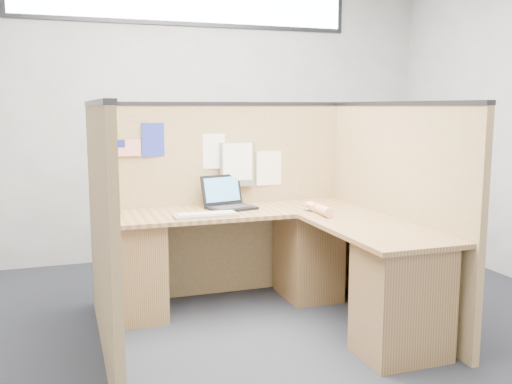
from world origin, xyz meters
name	(u,v)px	position (x,y,z in m)	size (l,w,h in m)	color
floor	(266,338)	(0.00, 0.00, 0.00)	(5.00, 5.00, 0.00)	black
wall_back	(188,116)	(0.00, 2.25, 1.40)	(5.00, 5.00, 0.00)	#9A9D9F
clerestory_window	(187,5)	(0.00, 2.23, 2.45)	(3.30, 0.04, 0.38)	#232328
cubicle_partitions	(245,211)	(0.00, 0.43, 0.77)	(2.06, 1.83, 1.53)	olive
l_desk	(277,265)	(0.18, 0.29, 0.39)	(1.95, 1.75, 0.73)	brown
laptop	(229,200)	(-0.01, 0.79, 0.79)	(0.38, 0.39, 0.24)	black
keyboard	(206,215)	(-0.27, 0.48, 0.74)	(0.45, 0.16, 0.03)	gray
mouse	(310,208)	(0.52, 0.48, 0.75)	(0.10, 0.06, 0.04)	silver
hand_forearm	(319,209)	(0.53, 0.35, 0.77)	(0.10, 0.36, 0.08)	tan
blue_poster	(154,140)	(-0.54, 0.97, 1.25)	(0.19, 0.00, 0.25)	navy
american_flag	(125,149)	(-0.76, 0.96, 1.18)	(0.19, 0.01, 0.33)	olive
file_holder	(237,164)	(0.10, 0.94, 1.05)	(0.27, 0.05, 0.35)	slate
paper_left	(211,151)	(-0.10, 0.97, 1.15)	(0.21, 0.00, 0.27)	white
paper_right	(269,168)	(0.38, 0.97, 1.00)	(0.22, 0.00, 0.27)	white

